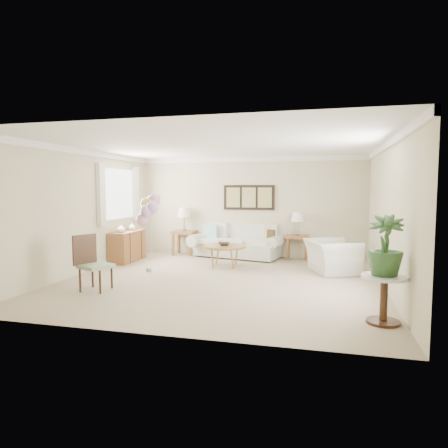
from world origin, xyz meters
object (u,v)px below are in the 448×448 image
accent_chair (92,261)px  armchair (332,257)px  balloon_cluster (149,207)px  coffee_table (225,247)px  sofa (238,244)px

accent_chair → armchair: bearing=31.7°
balloon_cluster → armchair: bearing=12.0°
armchair → balloon_cluster: 4.01m
coffee_table → balloon_cluster: 1.93m
armchair → balloon_cluster: balloon_cluster is taller
armchair → accent_chair: (-4.10, -2.53, 0.16)m
accent_chair → balloon_cluster: (0.30, 1.72, 0.87)m
coffee_table → armchair: bearing=-2.6°
armchair → accent_chair: size_ratio=1.09×
balloon_cluster → coffee_table: bearing=32.7°
sofa → armchair: (2.34, -1.45, 0.00)m
coffee_table → armchair: 2.37m
sofa → accent_chair: bearing=-113.9°
coffee_table → armchair: armchair is taller
sofa → accent_chair: size_ratio=2.60×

